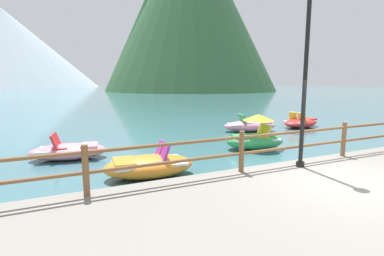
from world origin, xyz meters
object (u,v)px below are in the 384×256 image
at_px(pedal_boat_2, 301,122).
at_px(pedal_boat_3, 255,137).
at_px(pedal_boat_0, 250,126).
at_px(pedal_boat_1, 69,151).
at_px(lamp_post, 306,62).
at_px(pedal_boat_4, 149,166).

relative_size(pedal_boat_2, pedal_boat_3, 1.11).
bearing_deg(pedal_boat_3, pedal_boat_0, 56.62).
relative_size(pedal_boat_1, pedal_boat_2, 0.95).
relative_size(pedal_boat_1, pedal_boat_3, 1.06).
bearing_deg(pedal_boat_1, pedal_boat_0, 12.51).
height_order(pedal_boat_1, pedal_boat_2, pedal_boat_1).
relative_size(lamp_post, pedal_boat_3, 1.77).
distance_m(pedal_boat_0, pedal_boat_4, 8.09).
relative_size(pedal_boat_1, pedal_boat_4, 1.02).
bearing_deg(pedal_boat_0, pedal_boat_3, -123.38).
relative_size(pedal_boat_3, pedal_boat_4, 0.96).
relative_size(pedal_boat_0, pedal_boat_2, 1.07).
height_order(pedal_boat_0, pedal_boat_2, pedal_boat_0).
distance_m(pedal_boat_2, pedal_boat_4, 10.91).
relative_size(lamp_post, pedal_boat_0, 1.49).
relative_size(lamp_post, pedal_boat_2, 1.59).
bearing_deg(pedal_boat_2, pedal_boat_0, 179.13).
relative_size(pedal_boat_0, pedal_boat_1, 1.12).
bearing_deg(pedal_boat_0, lamp_post, -116.83).
distance_m(lamp_post, pedal_boat_2, 9.76).
xyz_separation_m(lamp_post, pedal_boat_0, (3.38, 6.67, -2.63)).
distance_m(pedal_boat_1, pedal_boat_2, 11.79).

